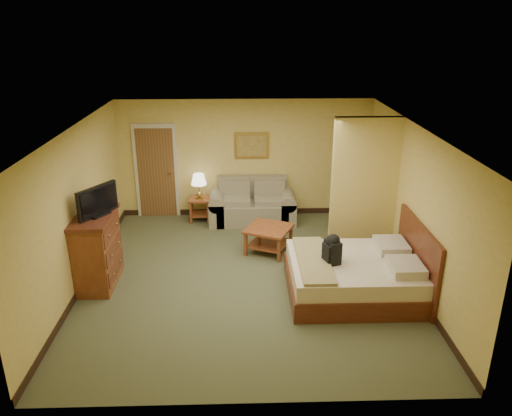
{
  "coord_description": "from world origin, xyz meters",
  "views": [
    {
      "loc": [
        -0.09,
        -7.61,
        4.22
      ],
      "look_at": [
        0.17,
        0.6,
        1.06
      ],
      "focal_mm": 35.0,
      "sensor_mm": 36.0,
      "label": 1
    }
  ],
  "objects_px": {
    "bed": "(360,275)",
    "dresser": "(97,250)",
    "coffee_table": "(269,234)",
    "loveseat": "(252,208)"
  },
  "relations": [
    {
      "from": "coffee_table",
      "to": "bed",
      "type": "distance_m",
      "value": 2.1
    },
    {
      "from": "dresser",
      "to": "bed",
      "type": "height_order",
      "value": "dresser"
    },
    {
      "from": "loveseat",
      "to": "dresser",
      "type": "xyz_separation_m",
      "value": [
        -2.62,
        -2.68,
        0.32
      ]
    },
    {
      "from": "dresser",
      "to": "bed",
      "type": "distance_m",
      "value": 4.32
    },
    {
      "from": "loveseat",
      "to": "coffee_table",
      "type": "distance_m",
      "value": 1.58
    },
    {
      "from": "coffee_table",
      "to": "dresser",
      "type": "height_order",
      "value": "dresser"
    },
    {
      "from": "dresser",
      "to": "bed",
      "type": "xyz_separation_m",
      "value": [
        4.29,
        -0.45,
        -0.3
      ]
    },
    {
      "from": "dresser",
      "to": "bed",
      "type": "relative_size",
      "value": 0.57
    },
    {
      "from": "bed",
      "to": "dresser",
      "type": "bearing_deg",
      "value": 174.04
    },
    {
      "from": "dresser",
      "to": "loveseat",
      "type": "bearing_deg",
      "value": 45.63
    }
  ]
}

